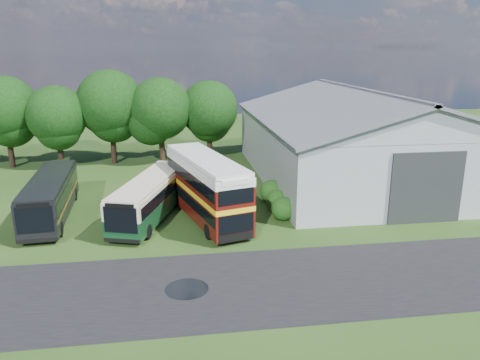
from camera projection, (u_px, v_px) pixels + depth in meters
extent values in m
plane|color=#1D3611|center=(211.00, 261.00, 26.49)|extent=(120.00, 120.00, 0.00)
cube|color=black|center=(274.00, 283.00, 24.06)|extent=(60.00, 8.00, 0.02)
cylinder|color=black|center=(187.00, 289.00, 23.43)|extent=(2.20, 2.20, 0.01)
cube|color=gray|center=(358.00, 148.00, 43.06)|extent=(18.00, 24.00, 5.50)
cube|color=#2D3033|center=(427.00, 188.00, 31.64)|extent=(5.20, 0.18, 5.00)
cylinder|color=black|center=(11.00, 151.00, 46.82)|extent=(0.56, 0.56, 3.42)
sphere|color=black|center=(5.00, 109.00, 45.68)|extent=(6.46, 6.46, 6.46)
cylinder|color=black|center=(61.00, 153.00, 46.62)|extent=(0.56, 0.56, 3.06)
sphere|color=black|center=(57.00, 115.00, 45.59)|extent=(5.78, 5.78, 5.78)
cylinder|color=black|center=(113.00, 146.00, 48.48)|extent=(0.56, 0.56, 3.60)
sphere|color=black|center=(110.00, 103.00, 47.27)|extent=(6.80, 6.80, 6.80)
cylinder|color=black|center=(162.00, 148.00, 48.27)|extent=(0.56, 0.56, 3.31)
sphere|color=black|center=(160.00, 109.00, 47.16)|extent=(6.26, 6.26, 6.26)
cylinder|color=black|center=(210.00, 146.00, 49.75)|extent=(0.56, 0.56, 3.17)
sphere|color=black|center=(209.00, 109.00, 48.69)|extent=(5.98, 5.98, 5.98)
sphere|color=#194714|center=(283.00, 219.00, 32.99)|extent=(1.70, 1.70, 1.70)
sphere|color=#194714|center=(277.00, 210.00, 34.89)|extent=(1.60, 1.60, 1.60)
sphere|color=#194714|center=(271.00, 201.00, 36.79)|extent=(1.80, 1.80, 1.80)
cube|color=#0E351B|center=(151.00, 196.00, 32.87)|extent=(5.53, 10.76, 2.61)
cube|color=#4A0F0A|center=(206.00, 186.00, 32.45)|extent=(5.38, 10.74, 4.16)
cube|color=black|center=(50.00, 196.00, 32.89)|extent=(3.14, 10.80, 2.65)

